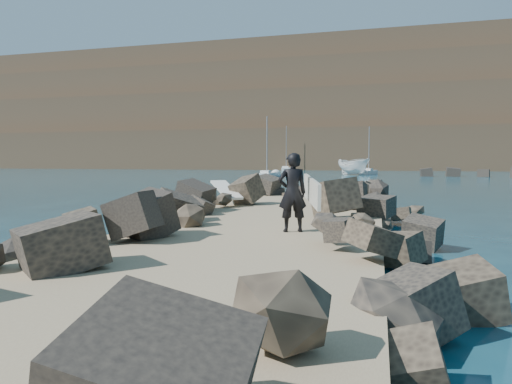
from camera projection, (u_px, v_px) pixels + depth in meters
The scene contains 12 objects.
ground at pixel (266, 245), 12.21m from camera, with size 800.00×800.00×0.00m, color #0F384C.
jetty at pixel (244, 248), 10.26m from camera, with size 6.00×26.00×0.60m, color #8C7759.
riprap_left at pixel (140, 231), 11.48m from camera, with size 2.60×22.00×1.00m, color black.
riprap_right at pixel (378, 241), 9.98m from camera, with size 2.60×22.00×1.00m, color black.
headland at pixel (400, 122), 162.65m from camera, with size 360.00×140.00×32.00m, color #2D4919.
surfboard_resting at pixel (226, 193), 17.40m from camera, with size 0.62×2.50×0.08m, color white.
boat_imported at pixel (354, 166), 70.23m from camera, with size 2.55×6.79×2.62m, color silver.
surfer_with_board at pixel (295, 192), 10.61m from camera, with size 1.20×2.22×1.85m.
sailboat_a at pixel (267, 175), 58.66m from camera, with size 1.97×6.73×8.05m.
sailboat_e at pixel (286, 169), 100.51m from camera, with size 3.27×8.55×9.95m.
sailboat_b at pixel (369, 172), 73.10m from camera, with size 2.84×6.56×7.80m.
headland_buildings at pixel (423, 65), 152.12m from camera, with size 137.50×30.50×5.00m.
Camera 1 is at (2.88, -11.74, 2.28)m, focal length 32.00 mm.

